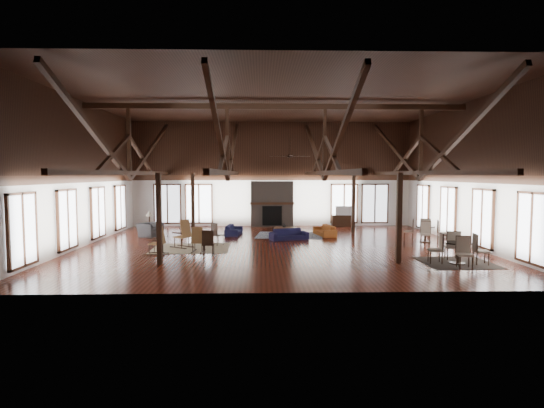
{
  "coord_description": "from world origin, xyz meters",
  "views": [
    {
      "loc": [
        -0.63,
        -17.51,
        2.99
      ],
      "look_at": [
        -0.15,
        1.0,
        1.69
      ],
      "focal_mm": 28.0,
      "sensor_mm": 36.0,
      "label": 1
    }
  ],
  "objects_px": {
    "sofa_navy_front": "(289,234)",
    "tv_console": "(343,221)",
    "sofa_navy_left": "(234,230)",
    "cafe_table_near": "(458,249)",
    "sofa_orange": "(325,230)",
    "cafe_table_far": "(425,231)",
    "armchair": "(150,230)",
    "coffee_table": "(286,228)"
  },
  "relations": [
    {
      "from": "coffee_table",
      "to": "armchair",
      "type": "relative_size",
      "value": 1.18
    },
    {
      "from": "armchair",
      "to": "tv_console",
      "type": "relative_size",
      "value": 0.8
    },
    {
      "from": "tv_console",
      "to": "cafe_table_far",
      "type": "bearing_deg",
      "value": -66.37
    },
    {
      "from": "armchair",
      "to": "cafe_table_far",
      "type": "bearing_deg",
      "value": -74.35
    },
    {
      "from": "coffee_table",
      "to": "armchair",
      "type": "distance_m",
      "value": 6.54
    },
    {
      "from": "sofa_orange",
      "to": "tv_console",
      "type": "relative_size",
      "value": 1.35
    },
    {
      "from": "cafe_table_near",
      "to": "tv_console",
      "type": "relative_size",
      "value": 1.55
    },
    {
      "from": "sofa_orange",
      "to": "tv_console",
      "type": "distance_m",
      "value": 4.06
    },
    {
      "from": "armchair",
      "to": "cafe_table_far",
      "type": "relative_size",
      "value": 0.54
    },
    {
      "from": "sofa_orange",
      "to": "cafe_table_near",
      "type": "xyz_separation_m",
      "value": [
        3.46,
        -6.72,
        0.25
      ]
    },
    {
      "from": "sofa_orange",
      "to": "sofa_navy_front",
      "type": "bearing_deg",
      "value": -64.24
    },
    {
      "from": "cafe_table_near",
      "to": "cafe_table_far",
      "type": "bearing_deg",
      "value": 81.34
    },
    {
      "from": "sofa_navy_front",
      "to": "cafe_table_far",
      "type": "distance_m",
      "value": 6.05
    },
    {
      "from": "coffee_table",
      "to": "cafe_table_near",
      "type": "distance_m",
      "value": 8.52
    },
    {
      "from": "sofa_navy_front",
      "to": "coffee_table",
      "type": "relative_size",
      "value": 1.44
    },
    {
      "from": "sofa_navy_left",
      "to": "sofa_orange",
      "type": "distance_m",
      "value": 4.48
    },
    {
      "from": "sofa_navy_left",
      "to": "cafe_table_far",
      "type": "distance_m",
      "value": 8.97
    },
    {
      "from": "cafe_table_far",
      "to": "coffee_table",
      "type": "bearing_deg",
      "value": 161.73
    },
    {
      "from": "sofa_orange",
      "to": "sofa_navy_left",
      "type": "bearing_deg",
      "value": -105.34
    },
    {
      "from": "coffee_table",
      "to": "cafe_table_near",
      "type": "bearing_deg",
      "value": -34.03
    },
    {
      "from": "cafe_table_far",
      "to": "tv_console",
      "type": "height_order",
      "value": "cafe_table_far"
    },
    {
      "from": "sofa_navy_front",
      "to": "tv_console",
      "type": "bearing_deg",
      "value": 37.87
    },
    {
      "from": "sofa_navy_front",
      "to": "sofa_orange",
      "type": "relative_size",
      "value": 1.0
    },
    {
      "from": "sofa_navy_front",
      "to": "cafe_table_near",
      "type": "bearing_deg",
      "value": -63.17
    },
    {
      "from": "sofa_orange",
      "to": "cafe_table_far",
      "type": "relative_size",
      "value": 0.91
    },
    {
      "from": "sofa_orange",
      "to": "tv_console",
      "type": "xyz_separation_m",
      "value": [
        1.62,
        3.72,
        0.07
      ]
    },
    {
      "from": "cafe_table_near",
      "to": "coffee_table",
      "type": "bearing_deg",
      "value": 129.03
    },
    {
      "from": "coffee_table",
      "to": "sofa_navy_front",
      "type": "bearing_deg",
      "value": -70.16
    },
    {
      "from": "sofa_navy_left",
      "to": "cafe_table_near",
      "type": "distance_m",
      "value": 10.62
    },
    {
      "from": "sofa_navy_left",
      "to": "armchair",
      "type": "distance_m",
      "value": 4.02
    },
    {
      "from": "cafe_table_near",
      "to": "cafe_table_far",
      "type": "relative_size",
      "value": 1.04
    },
    {
      "from": "sofa_navy_front",
      "to": "cafe_table_near",
      "type": "height_order",
      "value": "cafe_table_near"
    },
    {
      "from": "sofa_navy_front",
      "to": "sofa_orange",
      "type": "xyz_separation_m",
      "value": [
        1.84,
        1.37,
        -0.0
      ]
    },
    {
      "from": "sofa_orange",
      "to": "cafe_table_near",
      "type": "distance_m",
      "value": 7.56
    },
    {
      "from": "sofa_navy_left",
      "to": "coffee_table",
      "type": "relative_size",
      "value": 1.4
    },
    {
      "from": "sofa_navy_left",
      "to": "cafe_table_near",
      "type": "height_order",
      "value": "cafe_table_near"
    },
    {
      "from": "cafe_table_far",
      "to": "sofa_navy_left",
      "type": "bearing_deg",
      "value": 164.17
    },
    {
      "from": "sofa_navy_front",
      "to": "cafe_table_far",
      "type": "bearing_deg",
      "value": -24.85
    },
    {
      "from": "sofa_orange",
      "to": "cafe_table_near",
      "type": "bearing_deg",
      "value": 16.32
    },
    {
      "from": "armchair",
      "to": "sofa_navy_front",
      "type": "bearing_deg",
      "value": -75.87
    },
    {
      "from": "coffee_table",
      "to": "tv_console",
      "type": "xyz_separation_m",
      "value": [
        3.52,
        3.82,
        -0.04
      ]
    },
    {
      "from": "tv_console",
      "to": "sofa_navy_left",
      "type": "bearing_deg",
      "value": -150.95
    }
  ]
}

